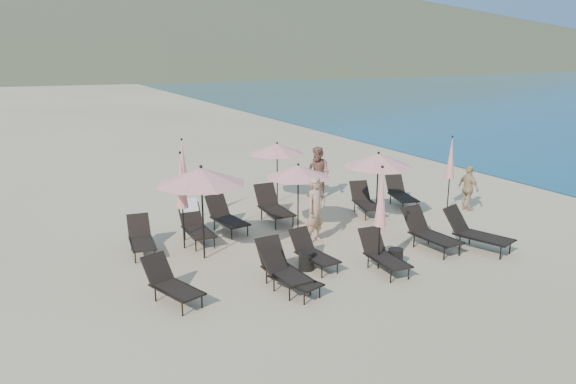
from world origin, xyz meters
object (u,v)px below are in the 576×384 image
umbrella_open_0 (201,176)px  lounger_11 (401,193)px  lounger_6 (141,238)px  umbrella_closed_0 (381,198)px  umbrella_closed_1 (451,158)px  lounger_2 (282,267)px  side_table_0 (306,260)px  beachgoer_a (316,210)px  umbrella_open_1 (298,171)px  beachgoer_c (468,188)px  lounger_9 (273,206)px  lounger_12 (312,252)px  umbrella_closed_3 (183,164)px  umbrella_open_3 (277,149)px  umbrella_closed_2 (181,182)px  side_table_1 (395,257)px  lounger_3 (383,254)px  lounger_10 (365,200)px  lounger_5 (475,231)px  beachgoer_b (318,173)px  lounger_0 (171,283)px  umbrella_open_2 (378,160)px  lounger_8 (226,216)px  lounger_7 (195,223)px  lounger_4 (429,232)px

umbrella_open_0 → lounger_11: bearing=12.5°
lounger_6 → umbrella_closed_0: umbrella_closed_0 is taller
umbrella_closed_1 → lounger_2: bearing=-158.4°
side_table_0 → beachgoer_a: 2.12m
umbrella_closed_1 → umbrella_open_1: bearing=178.8°
lounger_6 → beachgoer_c: beachgoer_c is taller
lounger_9 → beachgoer_c: bearing=-14.3°
lounger_12 → umbrella_closed_3: size_ratio=0.58×
umbrella_open_0 → umbrella_open_3: umbrella_open_0 is taller
umbrella_closed_2 → side_table_1: bearing=-39.6°
lounger_11 → lounger_3: bearing=-117.7°
lounger_9 → side_table_0: bearing=-101.7°
lounger_6 → umbrella_closed_0: (4.95, -3.78, 1.39)m
umbrella_open_0 → umbrella_open_3: bearing=44.9°
umbrella_closed_2 → side_table_0: size_ratio=5.64×
beachgoer_c → lounger_10: bearing=70.8°
lounger_2 → umbrella_open_0: (-1.04, 2.43, 1.73)m
lounger_5 → beachgoer_b: (-1.15, 6.45, 0.44)m
lounger_0 → lounger_6: bearing=69.3°
umbrella_open_2 → side_table_1: size_ratio=5.34×
lounger_8 → umbrella_open_3: size_ratio=0.82×
lounger_2 → lounger_5: size_ratio=0.88×
lounger_10 → umbrella_open_0: bearing=-152.2°
lounger_9 → umbrella_open_3: size_ratio=0.86×
lounger_8 → lounger_5: bearing=-47.7°
lounger_6 → lounger_11: bearing=9.8°
lounger_0 → lounger_3: size_ratio=1.04×
umbrella_closed_2 → side_table_1: 5.88m
lounger_2 → lounger_7: (-0.81, 3.89, 0.05)m
lounger_6 → beachgoer_c: size_ratio=1.07×
side_table_0 → lounger_2: bearing=-149.2°
umbrella_closed_3 → umbrella_open_2: bearing=-29.0°
umbrella_open_1 → umbrella_closed_1: 5.67m
lounger_11 → umbrella_closed_2: 8.05m
umbrella_closed_1 → beachgoer_c: size_ratio=1.64×
lounger_2 → umbrella_open_3: size_ratio=0.81×
lounger_2 → umbrella_open_3: 7.32m
lounger_10 → umbrella_open_0: umbrella_open_0 is taller
lounger_11 → umbrella_open_2: 2.91m
umbrella_closed_3 → beachgoer_c: (8.81, -2.97, -1.09)m
lounger_0 → lounger_8: (2.77, 3.95, 0.03)m
lounger_3 → lounger_8: 5.14m
lounger_6 → beachgoer_c: 10.67m
beachgoer_a → side_table_0: bearing=-147.5°
lounger_12 → lounger_3: bearing=-41.1°
lounger_8 → umbrella_closed_2: umbrella_closed_2 is taller
umbrella_closed_2 → beachgoer_a: umbrella_closed_2 is taller
lounger_4 → umbrella_closed_1: 4.36m
lounger_8 → umbrella_closed_2: (-1.56, -0.89, 1.41)m
umbrella_open_1 → umbrella_closed_2: bearing=176.8°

